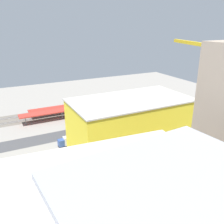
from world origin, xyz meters
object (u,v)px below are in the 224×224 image
platform_canopy_far (83,104)px  passenger_coach (148,92)px  parked_car_3 (121,125)px  street_tree_2 (94,114)px  tower_crane (196,85)px  street_tree_1 (157,103)px  traffic_light (127,109)px  parked_car_2 (135,122)px  locomotive (118,98)px  parked_car_0 (162,117)px  parked_car_4 (104,129)px  construction_building (130,127)px  street_tree_0 (138,107)px  box_truck_1 (71,140)px  parked_car_1 (148,120)px  platform_canopy_near (78,108)px  box_truck_0 (126,128)px

platform_canopy_far → passenger_coach: bearing=-172.4°
parked_car_3 → street_tree_2: street_tree_2 is taller
tower_crane → street_tree_1: tower_crane is taller
traffic_light → parked_car_2: bearing=86.3°
tower_crane → traffic_light: tower_crane is taller
parked_car_3 → parked_car_2: bearing=179.8°
street_tree_1 → locomotive: bearing=-71.5°
locomotive → parked_car_3: (16.27, 33.12, -1.00)m
parked_car_0 → street_tree_1: street_tree_1 is taller
parked_car_2 → parked_car_4: parked_car_2 is taller
parked_car_4 → construction_building: (0.03, 20.88, 8.83)m
traffic_light → platform_canopy_far: bearing=-52.0°
locomotive → street_tree_0: (1.89, 24.74, 2.47)m
street_tree_0 → parked_car_2: bearing=49.4°
box_truck_1 → traffic_light: (-32.17, -14.21, 2.61)m
street_tree_0 → street_tree_1: street_tree_1 is taller
construction_building → street_tree_2: 29.61m
parked_car_4 → parked_car_2: bearing=-178.8°
locomotive → tower_crane: tower_crane is taller
parked_car_2 → locomotive: bearing=-105.3°
passenger_coach → parked_car_3: 50.10m
parked_car_4 → street_tree_2: size_ratio=0.57×
passenger_coach → street_tree_2: street_tree_2 is taller
tower_crane → parked_car_4: bearing=-43.7°
construction_building → street_tree_1: 44.12m
construction_building → traffic_light: construction_building is taller
parked_car_1 → street_tree_1: size_ratio=0.50×
parked_car_1 → construction_building: construction_building is taller
street_tree_2 → parked_car_2: bearing=153.9°
parked_car_2 → platform_canopy_near: bearing=-47.7°
passenger_coach → parked_car_1: passenger_coach is taller
tower_crane → street_tree_1: (-7.89, -32.04, -16.88)m
parked_car_0 → box_truck_1: (46.29, 5.66, 0.92)m
parked_car_3 → tower_crane: (-16.86, 24.28, 21.42)m
platform_canopy_far → box_truck_1: platform_canopy_far is taller
construction_building → traffic_light: size_ratio=5.90×
passenger_coach → parked_car_2: (30.34, 33.15, -2.27)m
parked_car_1 → box_truck_0: bearing=20.8°
parked_car_0 → street_tree_0: 12.05m
box_truck_1 → tower_crane: bearing=156.3°
parked_car_2 → parked_car_1: bearing=-178.9°
locomotive → box_truck_1: bearing=43.9°
parked_car_4 → street_tree_2: 9.38m
street_tree_1 → traffic_light: street_tree_1 is taller
parked_car_1 → street_tree_2: 25.05m
street_tree_1 → tower_crane: bearing=76.2°
parked_car_0 → parked_car_1: bearing=-4.4°
passenger_coach → tower_crane: bearing=70.2°
box_truck_0 → street_tree_2: street_tree_2 is taller
locomotive → parked_car_0: size_ratio=3.64×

